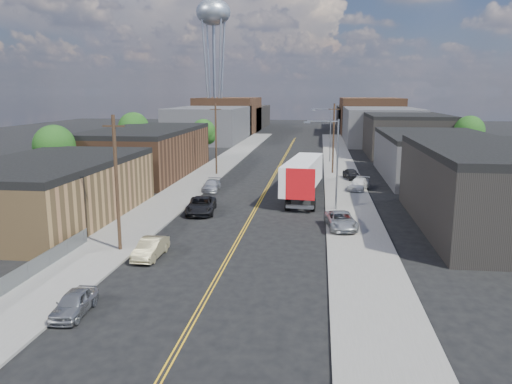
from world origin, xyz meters
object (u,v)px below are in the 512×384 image
(car_left_b, at_px, (151,248))
(car_left_c, at_px, (201,205))
(car_right_lot_c, at_px, (352,174))
(car_right_lot_a, at_px, (341,220))
(semi_truck, at_px, (303,174))
(car_left_a, at_px, (74,303))
(car_left_d, at_px, (211,185))
(car_right_lot_b, at_px, (359,184))
(water_tower, at_px, (213,18))

(car_left_b, distance_m, car_left_c, 13.48)
(car_left_b, height_order, car_right_lot_c, car_right_lot_c)
(car_left_c, height_order, car_right_lot_a, car_left_c)
(semi_truck, height_order, car_left_b, semi_truck)
(car_left_a, bearing_deg, car_left_c, 83.69)
(car_right_lot_c, bearing_deg, car_left_d, -165.24)
(car_right_lot_c, bearing_deg, car_right_lot_b, -101.81)
(water_tower, bearing_deg, car_left_a, -81.97)
(car_right_lot_a, distance_m, car_right_lot_c, 25.25)
(water_tower, relative_size, car_left_c, 6.57)
(car_right_lot_a, distance_m, car_right_lot_b, 17.95)
(water_tower, xyz_separation_m, car_left_d, (15.60, -76.61, -30.00))
(car_right_lot_a, relative_size, car_right_lot_c, 1.25)
(car_left_b, xyz_separation_m, car_left_d, (-0.94, 24.55, -0.04))
(water_tower, relative_size, car_left_b, 8.75)
(car_left_a, distance_m, car_left_b, 9.47)
(car_left_c, relative_size, car_right_lot_a, 1.12)
(semi_truck, bearing_deg, water_tower, 115.28)
(water_tower, xyz_separation_m, car_right_lot_a, (30.20, -92.10, -29.80))
(water_tower, height_order, car_right_lot_c, water_tower)
(car_left_a, height_order, car_right_lot_b, car_right_lot_b)
(car_left_d, distance_m, car_right_lot_b, 17.55)
(car_right_lot_b, bearing_deg, car_right_lot_c, 111.13)
(car_left_c, distance_m, car_right_lot_b, 20.82)
(semi_truck, relative_size, car_right_lot_a, 3.38)
(car_left_a, height_order, car_right_lot_c, car_right_lot_c)
(semi_truck, bearing_deg, car_left_b, -106.87)
(car_left_d, xyz_separation_m, car_right_lot_a, (14.60, -15.49, 0.20))
(car_left_a, height_order, car_right_lot_a, car_right_lot_a)
(semi_truck, relative_size, car_right_lot_b, 3.68)
(car_left_c, relative_size, car_left_d, 1.25)
(car_right_lot_b, bearing_deg, car_left_c, -122.08)
(car_left_b, xyz_separation_m, car_left_c, (0.46, 13.47, 0.09))
(semi_truck, bearing_deg, car_right_lot_c, 68.00)
(car_left_b, distance_m, car_right_lot_b, 31.45)
(car_left_a, bearing_deg, water_tower, 95.22)
(car_left_c, distance_m, car_right_lot_c, 25.96)
(car_left_d, height_order, car_right_lot_c, car_right_lot_c)
(car_left_b, relative_size, car_right_lot_a, 0.84)
(car_left_b, bearing_deg, car_right_lot_b, 59.75)
(semi_truck, distance_m, car_left_a, 34.23)
(car_left_b, height_order, car_right_lot_a, car_right_lot_a)
(semi_truck, xyz_separation_m, car_right_lot_c, (6.11, 11.23, -1.66))
(water_tower, height_order, car_right_lot_b, water_tower)
(car_left_a, distance_m, car_right_lot_a, 23.56)
(car_left_d, bearing_deg, car_right_lot_a, -48.91)
(water_tower, distance_m, car_left_b, 106.79)
(car_right_lot_b, height_order, car_right_lot_c, car_right_lot_c)
(water_tower, bearing_deg, semi_truck, -71.28)
(car_left_c, bearing_deg, car_right_lot_b, 32.78)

